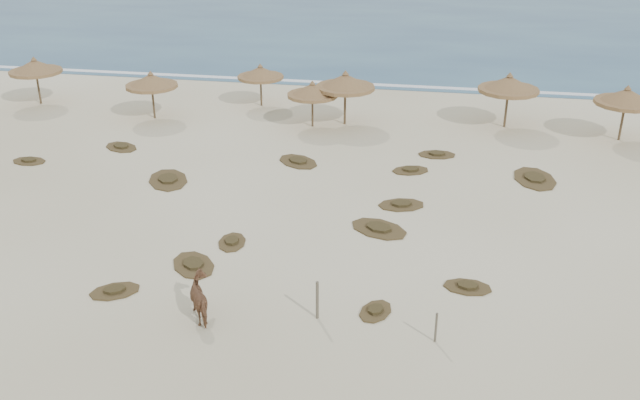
{
  "coord_description": "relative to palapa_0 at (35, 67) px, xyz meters",
  "views": [
    {
      "loc": [
        6.78,
        -20.02,
        12.73
      ],
      "look_at": [
        2.29,
        5.0,
        1.08
      ],
      "focal_mm": 40.0,
      "sensor_mm": 36.0,
      "label": 1
    }
  ],
  "objects": [
    {
      "name": "scrub_7",
      "position": [
        22.88,
        -6.94,
        -2.19
      ],
      "size": [
        2.07,
        1.74,
        0.16
      ],
      "rotation": [
        0.0,
        0.0,
        0.4
      ],
      "color": "brown",
      "rests_on": "ground"
    },
    {
      "name": "fence_post_far",
      "position": [
        24.44,
        -20.32,
        -1.74
      ],
      "size": [
        0.08,
        0.08,
        1.0
      ],
      "primitive_type": "cylinder",
      "rotation": [
        0.0,
        0.0,
        0.15
      ],
      "color": "#645C4B",
      "rests_on": "ground"
    },
    {
      "name": "scrub_3",
      "position": [
        22.03,
        -13.26,
        -2.19
      ],
      "size": [
        2.87,
        2.53,
        0.16
      ],
      "rotation": [
        0.0,
        0.0,
        2.65
      ],
      "color": "brown",
      "rests_on": "ground"
    },
    {
      "name": "scrub_6",
      "position": [
        8.12,
        -6.39,
        -2.19
      ],
      "size": [
        2.34,
        2.1,
        0.16
      ],
      "rotation": [
        0.0,
        0.0,
        2.61
      ],
      "color": "brown",
      "rests_on": "ground"
    },
    {
      "name": "palapa_2",
      "position": [
        13.35,
        1.95,
        -0.25
      ],
      "size": [
        3.65,
        3.65,
        2.58
      ],
      "rotation": [
        0.0,
        0.0,
        0.43
      ],
      "color": "brown",
      "rests_on": "ground"
    },
    {
      "name": "palapa_4",
      "position": [
        18.81,
        -0.58,
        0.13
      ],
      "size": [
        3.91,
        3.91,
        3.05
      ],
      "rotation": [
        0.0,
        0.0,
        0.23
      ],
      "color": "brown",
      "rests_on": "ground"
    },
    {
      "name": "palapa_5",
      "position": [
        27.58,
        0.47,
        0.14
      ],
      "size": [
        3.58,
        3.58,
        3.07
      ],
      "rotation": [
        0.0,
        0.0,
        0.09
      ],
      "color": "brown",
      "rests_on": "ground"
    },
    {
      "name": "scrub_8",
      "position": [
        4.53,
        -9.02,
        -2.19
      ],
      "size": [
        1.79,
        1.26,
        0.16
      ],
      "rotation": [
        0.0,
        0.0,
        3.05
      ],
      "color": "brown",
      "rests_on": "ground"
    },
    {
      "name": "scrub_13",
      "position": [
        17.44,
        -6.77,
        -2.19
      ],
      "size": [
        2.72,
        2.62,
        0.16
      ],
      "rotation": [
        0.0,
        0.0,
        2.44
      ],
      "color": "brown",
      "rests_on": "ground"
    },
    {
      "name": "palapa_6",
      "position": [
        33.4,
        -0.64,
        0.05
      ],
      "size": [
        4.07,
        4.07,
        2.96
      ],
      "rotation": [
        0.0,
        0.0,
        -0.36
      ],
      "color": "brown",
      "rests_on": "ground"
    },
    {
      "name": "scrub_4",
      "position": [
        25.43,
        -17.06,
        -2.19
      ],
      "size": [
        1.7,
        1.15,
        0.16
      ],
      "rotation": [
        0.0,
        0.0,
        3.09
      ],
      "color": "brown",
      "rests_on": "ground"
    },
    {
      "name": "palapa_0",
      "position": [
        0.0,
        0.0,
        0.0
      ],
      "size": [
        3.76,
        3.76,
        2.89
      ],
      "rotation": [
        0.0,
        0.0,
        0.25
      ],
      "color": "brown",
      "rests_on": "ground"
    },
    {
      "name": "palapa_1",
      "position": [
        7.92,
        -1.43,
        -0.11
      ],
      "size": [
        2.98,
        2.98,
        2.75
      ],
      "rotation": [
        0.0,
        0.0,
        0.01
      ],
      "color": "brown",
      "rests_on": "ground"
    },
    {
      "name": "scrub_10",
      "position": [
        24.04,
        -4.62,
        -2.19
      ],
      "size": [
        1.99,
        1.42,
        0.16
      ],
      "rotation": [
        0.0,
        0.0,
        0.12
      ],
      "color": "brown",
      "rests_on": "ground"
    },
    {
      "name": "scrub_9",
      "position": [
        15.81,
        -17.28,
        -2.19
      ],
      "size": [
        2.4,
        2.55,
        0.16
      ],
      "rotation": [
        0.0,
        0.0,
        2.22
      ],
      "color": "brown",
      "rests_on": "ground"
    },
    {
      "name": "ground",
      "position": [
        17.38,
        -18.23,
        -2.24
      ],
      "size": [
        160.0,
        160.0,
        0.0
      ],
      "primitive_type": "plane",
      "color": "#F0E8C6",
      "rests_on": "ground"
    },
    {
      "name": "horse",
      "position": [
        17.22,
        -20.28,
        -1.56
      ],
      "size": [
        1.52,
        1.75,
        1.37
      ],
      "primitive_type": "imported",
      "rotation": [
        0.0,
        0.0,
        3.74
      ],
      "color": "brown",
      "rests_on": "ground"
    },
    {
      "name": "scrub_2",
      "position": [
        16.66,
        -15.36,
        -2.19
      ],
      "size": [
        1.23,
        1.71,
        0.16
      ],
      "rotation": [
        0.0,
        0.0,
        1.7
      ],
      "color": "brown",
      "rests_on": "ground"
    },
    {
      "name": "scrub_1",
      "position": [
        12.06,
        -10.05,
        -2.19
      ],
      "size": [
        2.76,
        3.17,
        0.16
      ],
      "rotation": [
        0.0,
        0.0,
        2.04
      ],
      "color": "brown",
      "rests_on": "ground"
    },
    {
      "name": "scrub_14",
      "position": [
        22.74,
        -10.87,
        -2.19
      ],
      "size": [
        2.28,
        1.84,
        0.16
      ],
      "rotation": [
        0.0,
        0.0,
        0.31
      ],
      "color": "brown",
      "rests_on": "ground"
    },
    {
      "name": "fence_post_near",
      "position": [
        20.75,
        -19.72,
        -1.58
      ],
      "size": [
        0.13,
        0.13,
        1.32
      ],
      "primitive_type": "cylinder",
      "rotation": [
        0.0,
        0.0,
        0.38
      ],
      "color": "#645C4B",
      "rests_on": "ground"
    },
    {
      "name": "foam_line",
      "position": [
        17.38,
        7.77,
        -2.24
      ],
      "size": [
        70.0,
        0.6,
        0.01
      ],
      "primitive_type": "cube",
      "color": "white",
      "rests_on": "ground"
    },
    {
      "name": "scrub_12",
      "position": [
        22.52,
        -19.07,
        -2.19
      ],
      "size": [
        1.35,
        1.66,
        0.16
      ],
      "rotation": [
        0.0,
        0.0,
        1.23
      ],
      "color": "brown",
      "rests_on": "ground"
    },
    {
      "name": "scrub_5",
      "position": [
        28.54,
        -6.94,
        -2.19
      ],
      "size": [
        2.3,
        3.12,
        0.16
      ],
      "rotation": [
        0.0,
        0.0,
        1.74
      ],
      "color": "brown",
      "rests_on": "ground"
    },
    {
      "name": "palapa_3",
      "position": [
        17.11,
        -1.31,
        -0.23
      ],
      "size": [
        3.39,
        3.39,
        2.6
      ],
      "rotation": [
        0.0,
        0.0,
        0.26
      ],
      "color": "brown",
      "rests_on": "ground"
    },
    {
      "name": "scrub_11",
      "position": [
        13.81,
        -19.42,
        -2.19
      ],
      "size": [
        2.0,
        1.8,
        0.16
      ],
      "rotation": [
        0.0,
        0.0,
        0.55
      ],
      "color": "brown",
      "rests_on": "ground"
    }
  ]
}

